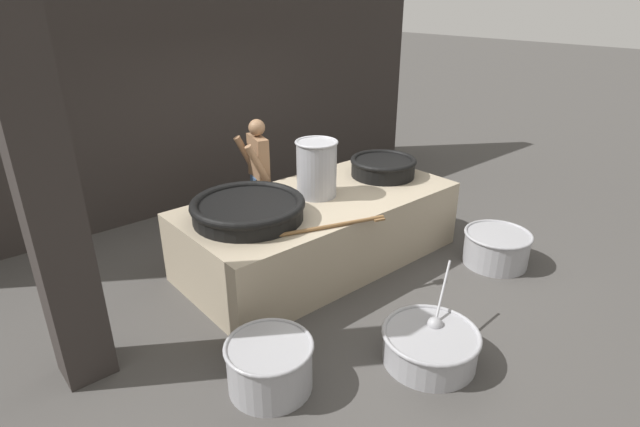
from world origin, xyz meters
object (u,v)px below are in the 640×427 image
object	(u,v)px
stock_pot	(317,168)
cook	(258,172)
prep_bowl_meat	(496,246)
prep_bowl_vegetables	(430,344)
giant_wok_near	(248,208)
giant_wok_far	(383,166)
prep_bowl_extra	(270,364)

from	to	relation	value
stock_pot	cook	bearing A→B (deg)	93.27
prep_bowl_meat	stock_pot	bearing A→B (deg)	135.59
prep_bowl_vegetables	prep_bowl_meat	size ratio (longest dim) A/B	1.34
giant_wok_near	stock_pot	distance (m)	1.00
cook	stock_pot	bearing A→B (deg)	107.99
giant_wok_near	cook	bearing A→B (deg)	51.82
stock_pot	prep_bowl_meat	distance (m)	2.35
giant_wok_far	prep_bowl_meat	world-z (taller)	giant_wok_far
prep_bowl_meat	cook	bearing A→B (deg)	121.44
prep_bowl_vegetables	cook	bearing A→B (deg)	82.86
giant_wok_near	prep_bowl_extra	size ratio (longest dim) A/B	1.64
stock_pot	prep_bowl_meat	bearing A→B (deg)	-44.41
giant_wok_far	prep_bowl_meat	size ratio (longest dim) A/B	1.07
prep_bowl_vegetables	prep_bowl_extra	world-z (taller)	prep_bowl_vegetables
prep_bowl_meat	giant_wok_near	bearing A→B (deg)	149.71
giant_wok_near	stock_pot	world-z (taller)	stock_pot
cook	prep_bowl_vegetables	distance (m)	3.30
stock_pot	cook	distance (m)	1.16
stock_pot	prep_bowl_extra	xyz separation A→B (m)	(-1.72, -1.44, -0.93)
prep_bowl_meat	prep_bowl_extra	size ratio (longest dim) A/B	1.08
stock_pot	prep_bowl_extra	world-z (taller)	stock_pot
prep_bowl_vegetables	prep_bowl_extra	distance (m)	1.42
giant_wok_far	prep_bowl_extra	distance (m)	3.22
cook	giant_wok_near	bearing A→B (deg)	66.55
giant_wok_near	cook	xyz separation A→B (m)	(0.91, 1.16, -0.11)
giant_wok_near	prep_bowl_vegetables	size ratio (longest dim) A/B	1.13
stock_pot	prep_bowl_vegetables	bearing A→B (deg)	-102.55
cook	prep_bowl_extra	size ratio (longest dim) A/B	2.09
giant_wok_far	prep_bowl_extra	size ratio (longest dim) A/B	1.16
giant_wok_near	giant_wok_far	size ratio (longest dim) A/B	1.41
prep_bowl_meat	prep_bowl_extra	world-z (taller)	prep_bowl_extra
giant_wok_near	giant_wok_far	bearing A→B (deg)	0.15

